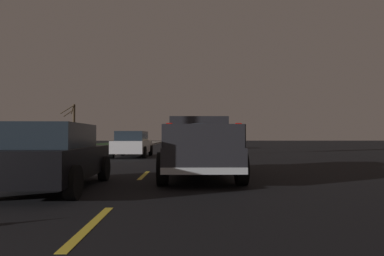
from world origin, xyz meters
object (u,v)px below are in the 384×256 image
pickup_truck (199,145)px  sedan_white (133,144)px  bare_tree_far (73,124)px  sedan_tan (192,141)px  sedan_black (52,156)px

pickup_truck → sedan_white: size_ratio=1.22×
bare_tree_far → sedan_tan: bearing=-112.3°
pickup_truck → sedan_white: bearing=19.2°
sedan_tan → bare_tree_far: bearing=67.7°
pickup_truck → sedan_tan: size_ratio=1.22×
sedan_tan → sedan_white: (-13.09, 3.83, 0.00)m
sedan_tan → sedan_white: bearing=163.7°
pickup_truck → sedan_black: (-2.44, 3.57, -0.20)m
sedan_tan → pickup_truck: bearing=179.4°
sedan_white → bare_tree_far: bare_tree_far is taller
sedan_tan → bare_tree_far: bare_tree_far is taller
sedan_black → bare_tree_far: bearing=16.8°
pickup_truck → sedan_tan: (23.42, -0.23, -0.20)m
sedan_black → pickup_truck: bearing=-55.6°
sedan_black → bare_tree_far: 32.74m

